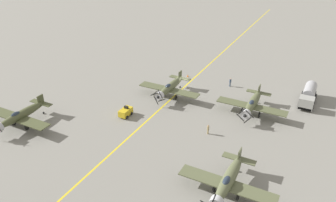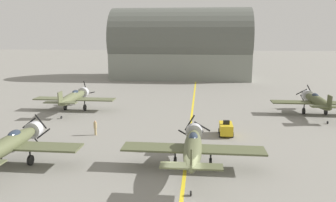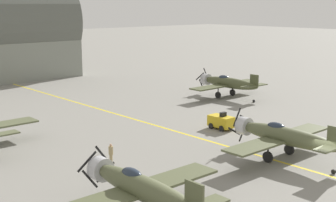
{
  "view_description": "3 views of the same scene",
  "coord_description": "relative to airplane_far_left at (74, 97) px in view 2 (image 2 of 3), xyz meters",
  "views": [
    {
      "loc": [
        -24.93,
        53.85,
        29.02
      ],
      "look_at": [
        -2.77,
        11.5,
        3.37
      ],
      "focal_mm": 35.0,
      "sensor_mm": 36.0,
      "label": 1
    },
    {
      "loc": [
        1.15,
        -21.57,
        11.26
      ],
      "look_at": [
        -2.63,
        15.95,
        3.42
      ],
      "focal_mm": 35.0,
      "sensor_mm": 36.0,
      "label": 2
    },
    {
      "loc": [
        -30.8,
        -16.74,
        12.44
      ],
      "look_at": [
        -3.37,
        13.93,
        3.97
      ],
      "focal_mm": 50.0,
      "sensor_mm": 36.0,
      "label": 3
    }
  ],
  "objects": [
    {
      "name": "ground_plane",
      "position": [
        17.38,
        -23.89,
        -2.01
      ],
      "size": [
        400.0,
        400.0,
        0.0
      ],
      "primitive_type": "plane",
      "color": "gray"
    },
    {
      "name": "taxiway_stripe",
      "position": [
        17.38,
        -23.89,
        -2.01
      ],
      "size": [
        0.3,
        160.0,
        0.01
      ],
      "primitive_type": "cube",
      "color": "yellow",
      "rests_on": "ground"
    },
    {
      "name": "airplane_far_left",
      "position": [
        0.0,
        0.0,
        0.0
      ],
      "size": [
        12.0,
        9.98,
        3.77
      ],
      "rotation": [
        0.0,
        0.0,
        0.07
      ],
      "color": "#585D3E",
      "rests_on": "ground"
    },
    {
      "name": "airplane_mid_left",
      "position": [
        2.46,
        -20.39,
        0.0
      ],
      "size": [
        12.0,
        9.98,
        3.65
      ],
      "rotation": [
        0.0,
        0.0,
        -0.09
      ],
      "color": "#525738",
      "rests_on": "ground"
    },
    {
      "name": "airplane_mid_center",
      "position": [
        18.0,
        -19.58,
        0.0
      ],
      "size": [
        12.0,
        9.98,
        3.65
      ],
      "rotation": [
        0.0,
        0.0,
        -0.05
      ],
      "color": "#525839",
      "rests_on": "ground"
    },
    {
      "name": "airplane_far_right",
      "position": [
        34.63,
        0.87,
        0.0
      ],
      "size": [
        12.0,
        9.98,
        3.65
      ],
      "rotation": [
        0.0,
        0.0,
        -0.11
      ],
      "color": "#474C2E",
      "rests_on": "ground"
    },
    {
      "name": "tow_tractor",
      "position": [
        21.46,
        -9.76,
        -1.22
      ],
      "size": [
        1.57,
        2.6,
        1.79
      ],
      "color": "gold",
      "rests_on": "ground"
    },
    {
      "name": "ground_crew_inspecting",
      "position": [
        6.87,
        -11.14,
        -1.1
      ],
      "size": [
        0.37,
        0.37,
        1.68
      ],
      "color": "tan",
      "rests_on": "ground"
    },
    {
      "name": "hangar",
      "position": [
        13.33,
        38.24,
        5.84
      ],
      "size": [
        33.93,
        15.7,
        17.46
      ],
      "color": "gray",
      "rests_on": "ground"
    }
  ]
}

